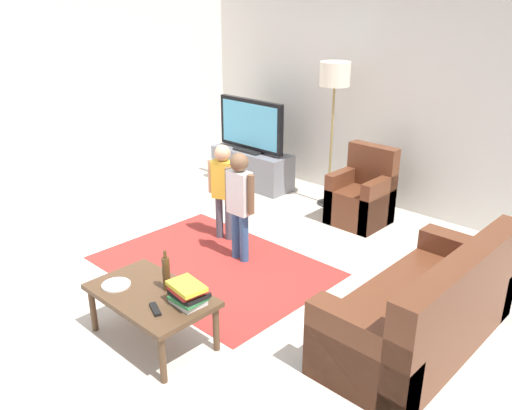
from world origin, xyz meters
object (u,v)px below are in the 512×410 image
at_px(armchair, 363,198).
at_px(floor_lamp, 335,82).
at_px(child_near_tv, 223,184).
at_px(child_center, 240,197).
at_px(tv_remote, 155,309).
at_px(plate, 116,285).
at_px(bottle, 166,273).
at_px(tv_stand, 252,168).
at_px(book_stack, 188,293).
at_px(coffee_table, 151,298).
at_px(couch, 429,314).
at_px(tv, 251,126).

distance_m(armchair, floor_lamp, 1.41).
bearing_deg(child_near_tv, child_center, -25.86).
distance_m(tv_remote, plate, 0.50).
xyz_separation_m(child_near_tv, bottle, (1.00, -1.53, -0.08)).
relative_size(child_near_tv, bottle, 3.23).
xyz_separation_m(tv_stand, book_stack, (2.26, -3.03, 0.26)).
bearing_deg(armchair, child_center, -102.19).
distance_m(child_near_tv, bottle, 1.83).
distance_m(child_near_tv, book_stack, 2.01).
relative_size(coffee_table, tv_remote, 5.88).
height_order(couch, child_near_tv, child_near_tv).
height_order(armchair, tv_remote, armchair).
relative_size(bottle, plate, 1.49).
distance_m(tv, floor_lamp, 1.41).
bearing_deg(child_center, book_stack, -59.02).
bearing_deg(book_stack, bottle, 176.24).
bearing_deg(book_stack, armchair, 98.23).
relative_size(armchair, book_stack, 2.99).
xyz_separation_m(armchair, book_stack, (0.43, -2.99, 0.21)).
distance_m(couch, child_center, 2.09).
bearing_deg(tv_stand, plate, -62.91).
bearing_deg(plate, book_stack, 20.21).
distance_m(book_stack, tv_remote, 0.26).
height_order(tv_remote, plate, plate).
bearing_deg(bottle, child_near_tv, 123.06).
relative_size(book_stack, tv_remote, 1.77).
xyz_separation_m(tv_stand, tv_remote, (2.16, -3.25, 0.19)).
bearing_deg(child_center, tv, 131.13).
relative_size(tv, child_near_tv, 1.04).
distance_m(armchair, child_center, 1.75).
xyz_separation_m(book_stack, bottle, (-0.27, 0.02, 0.05)).
relative_size(floor_lamp, bottle, 5.42).
bearing_deg(plate, bottle, 36.05).
relative_size(child_near_tv, plate, 4.83).
xyz_separation_m(couch, floor_lamp, (-2.31, 1.89, 1.25)).
xyz_separation_m(floor_lamp, coffee_table, (0.73, -3.28, -1.17)).
relative_size(floor_lamp, coffee_table, 1.78).
bearing_deg(child_center, bottle, -68.26).
xyz_separation_m(floor_lamp, plate, (0.45, -3.40, -1.12)).
relative_size(bottle, tv_remote, 1.93).
bearing_deg(armchair, child_near_tv, -120.34).
bearing_deg(tv, child_near_tv, -55.67).
bearing_deg(child_near_tv, armchair, 59.66).
height_order(child_center, tv_remote, child_center).
distance_m(coffee_table, tv_remote, 0.26).
xyz_separation_m(couch, book_stack, (-1.26, -1.28, 0.22)).
xyz_separation_m(tv, book_stack, (2.26, -3.01, -0.34)).
relative_size(couch, tv_remote, 10.59).
relative_size(coffee_table, book_stack, 3.33).
distance_m(tv_stand, child_near_tv, 1.82).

